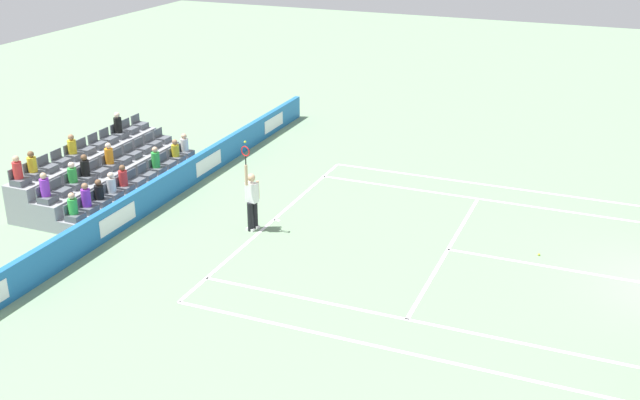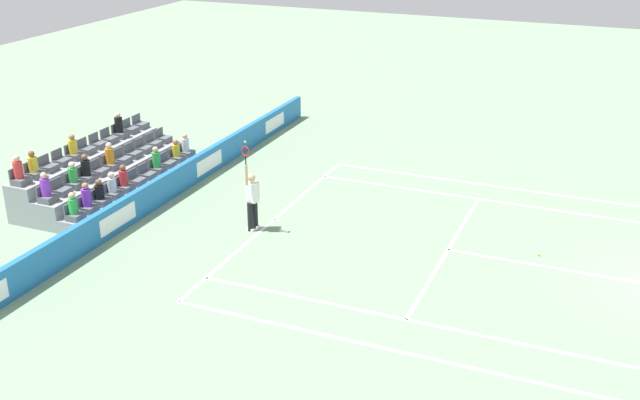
# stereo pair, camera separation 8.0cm
# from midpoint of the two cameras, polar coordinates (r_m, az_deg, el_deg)

# --- Properties ---
(line_baseline) EXTENTS (10.97, 0.10, 0.01)m
(line_baseline) POSITION_cam_midpoint_polar(r_m,az_deg,el_deg) (24.00, -3.31, -1.45)
(line_baseline) COLOR white
(line_baseline) RESTS_ON ground
(line_service) EXTENTS (8.23, 0.10, 0.01)m
(line_service) POSITION_cam_midpoint_polar(r_m,az_deg,el_deg) (22.35, 9.50, -3.62)
(line_service) COLOR white
(line_service) RESTS_ON ground
(line_centre_service) EXTENTS (0.10, 6.40, 0.01)m
(line_centre_service) POSITION_cam_midpoint_polar(r_m,az_deg,el_deg) (21.98, 17.64, -4.91)
(line_centre_service) COLOR white
(line_centre_service) RESTS_ON ground
(line_singles_sideline_left) EXTENTS (0.10, 11.89, 0.01)m
(line_singles_sideline_left) POSITION_cam_midpoint_polar(r_m,az_deg,el_deg) (18.73, 7.83, -8.98)
(line_singles_sideline_left) COLOR white
(line_singles_sideline_left) RESTS_ON ground
(line_singles_sideline_right) EXTENTS (0.10, 11.89, 0.01)m
(line_singles_sideline_right) POSITION_cam_midpoint_polar(r_m,az_deg,el_deg) (25.98, 12.64, -0.07)
(line_singles_sideline_right) COLOR white
(line_singles_sideline_right) RESTS_ON ground
(line_doubles_sideline_left) EXTENTS (0.10, 11.89, 0.01)m
(line_doubles_sideline_left) POSITION_cam_midpoint_polar(r_m,az_deg,el_deg) (17.61, 6.62, -11.16)
(line_doubles_sideline_left) COLOR white
(line_doubles_sideline_left) RESTS_ON ground
(line_doubles_sideline_right) EXTENTS (0.10, 11.89, 0.01)m
(line_doubles_sideline_right) POSITION_cam_midpoint_polar(r_m,az_deg,el_deg) (27.24, 13.18, 0.95)
(line_doubles_sideline_right) COLOR white
(line_doubles_sideline_right) RESTS_ON ground
(line_centre_mark) EXTENTS (0.10, 0.20, 0.01)m
(line_centre_mark) POSITION_cam_midpoint_polar(r_m,az_deg,el_deg) (23.96, -3.10, -1.49)
(line_centre_mark) COLOR white
(line_centre_mark) RESTS_ON ground
(sponsor_barrier) EXTENTS (21.33, 0.22, 0.93)m
(sponsor_barrier) POSITION_cam_midpoint_polar(r_m,az_deg,el_deg) (25.67, -11.24, 0.88)
(sponsor_barrier) COLOR #1E66AD
(sponsor_barrier) RESTS_ON ground
(tennis_player) EXTENTS (0.51, 0.40, 2.85)m
(tennis_player) POSITION_cam_midpoint_polar(r_m,az_deg,el_deg) (23.01, -4.93, 0.09)
(tennis_player) COLOR black
(tennis_player) RESTS_ON ground
(stadium_stand) EXTENTS (6.82, 2.85, 2.20)m
(stadium_stand) POSITION_cam_midpoint_polar(r_m,az_deg,el_deg) (26.90, -15.39, 1.72)
(stadium_stand) COLOR gray
(stadium_stand) RESTS_ON ground
(loose_tennis_ball) EXTENTS (0.07, 0.07, 0.07)m
(loose_tennis_ball) POSITION_cam_midpoint_polar(r_m,az_deg,el_deg) (22.54, 15.91, -3.90)
(loose_tennis_ball) COLOR #D1E533
(loose_tennis_ball) RESTS_ON ground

